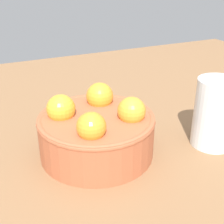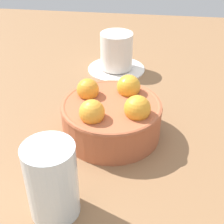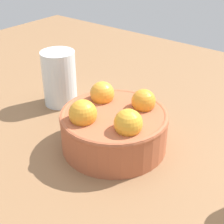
% 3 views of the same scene
% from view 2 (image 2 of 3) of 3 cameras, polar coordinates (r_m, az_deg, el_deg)
% --- Properties ---
extents(ground_plane, '(1.41, 1.08, 0.05)m').
position_cam_2_polar(ground_plane, '(0.59, -0.09, -5.60)').
color(ground_plane, brown).
extents(terracotta_bowl, '(0.17, 0.17, 0.09)m').
position_cam_2_polar(terracotta_bowl, '(0.55, -0.05, -0.58)').
color(terracotta_bowl, '#AD5938').
rests_on(terracotta_bowl, ground_plane).
extents(coffee_cup, '(0.14, 0.14, 0.09)m').
position_cam_2_polar(coffee_cup, '(0.78, 0.79, 10.14)').
color(coffee_cup, white).
rests_on(coffee_cup, ground_plane).
extents(water_glass, '(0.07, 0.07, 0.11)m').
position_cam_2_polar(water_glass, '(0.42, -10.51, -11.82)').
color(water_glass, silver).
rests_on(water_glass, ground_plane).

